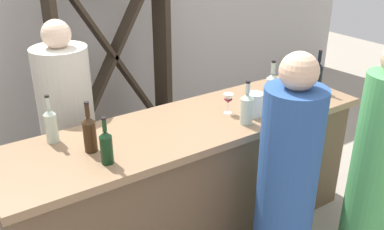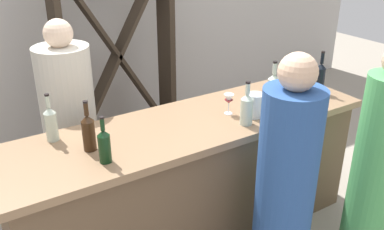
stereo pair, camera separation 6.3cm
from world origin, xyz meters
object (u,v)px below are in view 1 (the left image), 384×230
wine_glass_near_center (228,100)px  wine_glass_near_right (298,71)px  wine_glass_near_left (287,86)px  person_left_guest (287,184)px  person_center_guest (377,165)px  water_pitcher (254,105)px  wine_bottle_second_right_clear_pale (247,108)px  wine_rack (113,55)px  wine_bottle_rightmost_clear_pale (272,88)px  wine_bottle_center_dark_green (106,146)px  wine_bottle_leftmost_clear_pale (51,124)px  wine_bottle_far_right_near_black (317,76)px  person_right_guest (69,133)px  wine_bottle_second_left_amber_brown (90,133)px

wine_glass_near_center → wine_glass_near_right: wine_glass_near_right is taller
wine_glass_near_left → person_left_guest: size_ratio=0.09×
wine_glass_near_right → person_center_guest: size_ratio=0.10×
wine_glass_near_center → water_pitcher: bearing=-45.6°
wine_bottle_second_right_clear_pale → person_left_guest: size_ratio=0.19×
wine_glass_near_center → person_center_guest: 1.05m
wine_rack → wine_bottle_rightmost_clear_pale: size_ratio=5.82×
wine_bottle_center_dark_green → person_left_guest: (0.92, -0.46, -0.33)m
person_center_guest → water_pitcher: bearing=52.6°
wine_glass_near_right → wine_bottle_leftmost_clear_pale: bearing=177.0°
wine_bottle_far_right_near_black → person_left_guest: size_ratio=0.22×
wine_glass_near_left → water_pitcher: (-0.39, -0.09, -0.02)m
person_right_guest → wine_rack: bearing=148.6°
wine_bottle_leftmost_clear_pale → wine_glass_near_center: (1.12, -0.26, -0.01)m
wine_rack → wine_glass_near_left: bearing=-69.9°
wine_glass_near_right → person_center_guest: (-0.23, -0.93, -0.33)m
person_right_guest → wine_glass_near_right: bearing=79.8°
wine_rack → person_left_guest: 2.30m
wine_bottle_far_right_near_black → person_right_guest: bearing=154.7°
wine_bottle_rightmost_clear_pale → wine_glass_near_center: wine_bottle_rightmost_clear_pale is taller
wine_bottle_second_left_amber_brown → person_right_guest: bearing=82.7°
water_pitcher → wine_rack: bearing=97.2°
water_pitcher → wine_glass_near_right: bearing=21.5°
wine_glass_near_center → wine_bottle_far_right_near_black: bearing=-3.7°
wine_bottle_leftmost_clear_pale → wine_glass_near_center: bearing=-12.8°
wine_bottle_second_right_clear_pale → person_center_guest: bearing=-43.8°
wine_bottle_second_right_clear_pale → water_pitcher: wine_bottle_second_right_clear_pale is taller
wine_rack → person_right_guest: 1.23m
person_center_guest → person_right_guest: bearing=60.1°
wine_bottle_center_dark_green → wine_glass_near_right: bearing=9.8°
wine_bottle_second_left_amber_brown → person_right_guest: 0.81m
wine_bottle_second_right_clear_pale → wine_bottle_rightmost_clear_pale: bearing=22.8°
person_center_guest → wine_bottle_far_right_near_black: bearing=-0.3°
wine_bottle_rightmost_clear_pale → wine_glass_near_left: bearing=2.2°
wine_bottle_second_right_clear_pale → wine_bottle_rightmost_clear_pale: 0.39m
wine_bottle_second_right_clear_pale → person_right_guest: person_right_guest is taller
wine_glass_near_left → wine_bottle_rightmost_clear_pale: bearing=-177.8°
wine_bottle_leftmost_clear_pale → wine_glass_near_right: bearing=-3.0°
wine_glass_near_center → water_pitcher: 0.18m
wine_bottle_center_dark_green → water_pitcher: bearing=1.5°
wine_glass_near_center → wine_glass_near_right: 0.85m
water_pitcher → wine_bottle_far_right_near_black: bearing=6.1°
wine_bottle_rightmost_clear_pale → wine_rack: bearing=105.1°
wine_bottle_leftmost_clear_pale → person_left_guest: 1.44m
wine_bottle_rightmost_clear_pale → person_right_guest: 1.51m
wine_rack → wine_bottle_leftmost_clear_pale: (-1.02, -1.42, 0.10)m
wine_bottle_second_left_amber_brown → water_pitcher: size_ratio=1.89×
wine_bottle_center_dark_green → wine_bottle_second_right_clear_pale: bearing=-2.2°
wine_bottle_leftmost_clear_pale → person_center_guest: (1.74, -1.04, -0.34)m
wine_glass_near_right → wine_bottle_second_right_clear_pale: bearing=-157.7°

